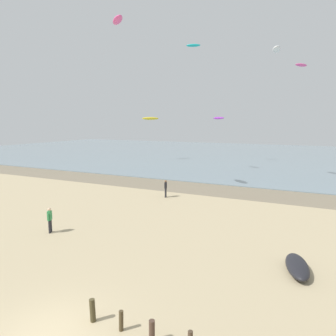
# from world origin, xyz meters

# --- Properties ---
(ground_plane) EXTENTS (160.00, 160.00, 0.00)m
(ground_plane) POSITION_xyz_m (0.00, 0.00, 0.00)
(ground_plane) COLOR tan
(wet_sand_strip) EXTENTS (120.00, 5.93, 0.01)m
(wet_sand_strip) POSITION_xyz_m (0.00, 24.93, 0.00)
(wet_sand_strip) COLOR #84755B
(wet_sand_strip) RESTS_ON ground
(sea) EXTENTS (160.00, 70.00, 0.10)m
(sea) POSITION_xyz_m (0.00, 62.90, 0.05)
(sea) COLOR gray
(sea) RESTS_ON ground
(person_nearest_camera) EXTENTS (0.36, 0.51, 1.71)m
(person_nearest_camera) POSITION_xyz_m (-7.79, 7.49, 0.92)
(person_nearest_camera) COLOR #232328
(person_nearest_camera) RESTS_ON ground
(person_by_waterline) EXTENTS (0.33, 0.54, 1.71)m
(person_by_waterline) POSITION_xyz_m (-5.26, 19.70, 0.92)
(person_by_waterline) COLOR #232328
(person_by_waterline) RESTS_ON ground
(grounded_kite) EXTENTS (1.65, 3.07, 0.58)m
(grounded_kite) POSITION_xyz_m (7.41, 8.76, 0.29)
(grounded_kite) COLOR black
(grounded_kite) RESTS_ON ground
(kite_aloft_0) EXTENTS (2.56, 2.69, 0.63)m
(kite_aloft_0) POSITION_xyz_m (-10.25, 19.38, 17.03)
(kite_aloft_0) COLOR #E54C99
(kite_aloft_1) EXTENTS (2.46, 1.49, 0.53)m
(kite_aloft_1) POSITION_xyz_m (-11.73, 43.00, 19.78)
(kite_aloft_1) COLOR #19B2B7
(kite_aloft_2) EXTENTS (1.56, 3.63, 0.88)m
(kite_aloft_2) POSITION_xyz_m (1.87, 39.60, 17.16)
(kite_aloft_2) COLOR white
(kite_aloft_3) EXTENTS (2.99, 3.00, 0.65)m
(kite_aloft_3) POSITION_xyz_m (-20.78, 44.54, 7.95)
(kite_aloft_3) COLOR yellow
(kite_aloft_7) EXTENTS (2.28, 1.73, 0.43)m
(kite_aloft_7) POSITION_xyz_m (-5.81, 38.56, 7.89)
(kite_aloft_7) COLOR purple
(kite_aloft_8) EXTENTS (2.01, 2.45, 0.49)m
(kite_aloft_8) POSITION_xyz_m (4.82, 44.00, 15.56)
(kite_aloft_8) COLOR #E54C99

